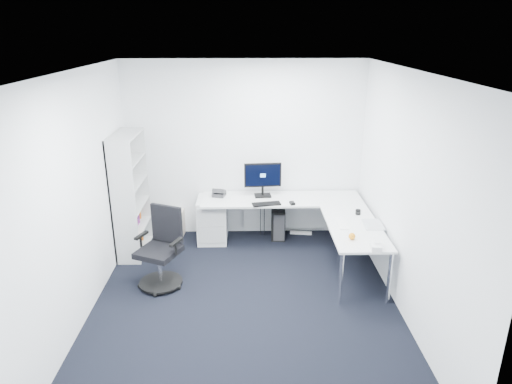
{
  "coord_description": "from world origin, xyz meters",
  "views": [
    {
      "loc": [
        0.03,
        -4.66,
        3.1
      ],
      "look_at": [
        0.15,
        1.05,
        1.05
      ],
      "focal_mm": 32.0,
      "sensor_mm": 36.0,
      "label": 1
    }
  ],
  "objects_px": {
    "bookshelf": "(131,195)",
    "task_chair": "(158,250)",
    "monitor": "(263,179)",
    "l_desk": "(283,229)",
    "laptop": "(374,216)"
  },
  "relations": [
    {
      "from": "l_desk",
      "to": "laptop",
      "type": "height_order",
      "value": "laptop"
    },
    {
      "from": "bookshelf",
      "to": "task_chair",
      "type": "bearing_deg",
      "value": -61.15
    },
    {
      "from": "task_chair",
      "to": "laptop",
      "type": "xyz_separation_m",
      "value": [
        2.74,
        0.26,
        0.32
      ]
    },
    {
      "from": "bookshelf",
      "to": "l_desk",
      "type": "bearing_deg",
      "value": -1.32
    },
    {
      "from": "l_desk",
      "to": "monitor",
      "type": "distance_m",
      "value": 0.8
    },
    {
      "from": "l_desk",
      "to": "laptop",
      "type": "distance_m",
      "value": 1.39
    },
    {
      "from": "l_desk",
      "to": "task_chair",
      "type": "relative_size",
      "value": 2.36
    },
    {
      "from": "l_desk",
      "to": "bookshelf",
      "type": "height_order",
      "value": "bookshelf"
    },
    {
      "from": "bookshelf",
      "to": "task_chair",
      "type": "distance_m",
      "value": 1.19
    },
    {
      "from": "bookshelf",
      "to": "task_chair",
      "type": "relative_size",
      "value": 1.73
    },
    {
      "from": "bookshelf",
      "to": "monitor",
      "type": "xyz_separation_m",
      "value": [
        1.89,
        0.38,
        0.09
      ]
    },
    {
      "from": "laptop",
      "to": "l_desk",
      "type": "bearing_deg",
      "value": 151.15
    },
    {
      "from": "l_desk",
      "to": "task_chair",
      "type": "bearing_deg",
      "value": -149.98
    },
    {
      "from": "l_desk",
      "to": "monitor",
      "type": "relative_size",
      "value": 4.3
    },
    {
      "from": "task_chair",
      "to": "laptop",
      "type": "relative_size",
      "value": 2.84
    }
  ]
}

